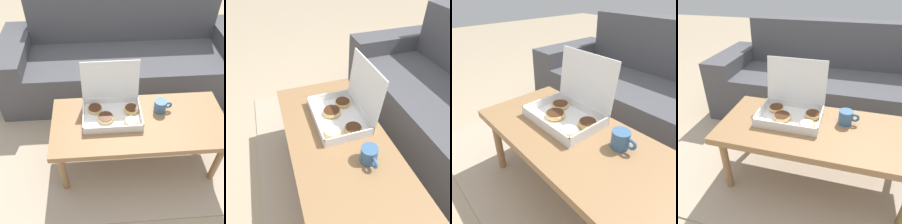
# 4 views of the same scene
# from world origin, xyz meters

# --- Properties ---
(ground_plane) EXTENTS (12.00, 12.00, 0.00)m
(ground_plane) POSITION_xyz_m (0.00, 0.00, 0.00)
(ground_plane) COLOR tan
(area_rug) EXTENTS (2.28, 1.79, 0.01)m
(area_rug) POSITION_xyz_m (0.00, 0.30, 0.01)
(area_rug) COLOR tan
(area_rug) RESTS_ON ground_plane
(couch) EXTENTS (2.16, 0.76, 0.84)m
(couch) POSITION_xyz_m (0.00, 0.78, 0.29)
(couch) COLOR #4C4C51
(couch) RESTS_ON ground_plane
(coffee_table) EXTENTS (1.15, 0.51, 0.43)m
(coffee_table) POSITION_xyz_m (0.00, -0.12, 0.39)
(coffee_table) COLOR #997047
(coffee_table) RESTS_ON ground_plane
(pastry_box) EXTENTS (0.38, 0.31, 0.33)m
(pastry_box) POSITION_xyz_m (-0.16, -0.03, 0.49)
(pastry_box) COLOR white
(pastry_box) RESTS_ON coffee_table
(coffee_mug) EXTENTS (0.12, 0.08, 0.08)m
(coffee_mug) POSITION_xyz_m (0.15, -0.03, 0.48)
(coffee_mug) COLOR #3D6693
(coffee_mug) RESTS_ON coffee_table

